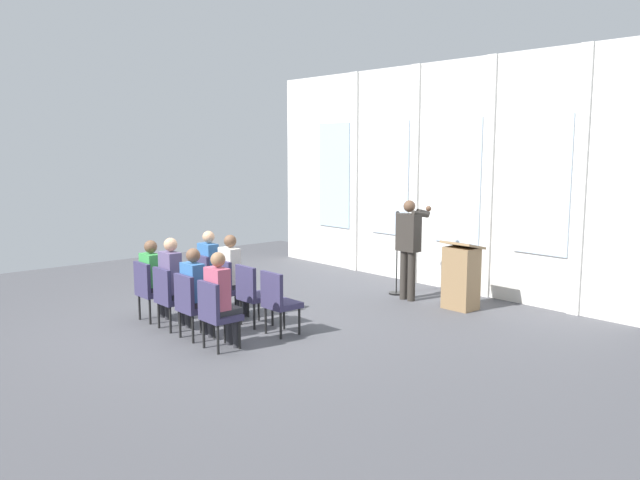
{
  "coord_description": "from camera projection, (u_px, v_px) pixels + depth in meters",
  "views": [
    {
      "loc": [
        8.16,
        -4.78,
        2.69
      ],
      "look_at": [
        0.22,
        2.17,
        1.18
      ],
      "focal_mm": 36.04,
      "sensor_mm": 36.0,
      "label": 1
    }
  ],
  "objects": [
    {
      "name": "mic_stand",
      "position": [
        397.0,
        276.0,
        11.89
      ],
      "size": [
        0.28,
        0.28,
        1.55
      ],
      "color": "black",
      "rests_on": "ground"
    },
    {
      "name": "audience_r1_c1",
      "position": [
        174.0,
        279.0,
        9.54
      ],
      "size": [
        0.36,
        0.39,
        1.38
      ],
      "color": "#2D2D33",
      "rests_on": "ground"
    },
    {
      "name": "lectern",
      "position": [
        461.0,
        277.0,
        10.76
      ],
      "size": [
        0.6,
        0.48,
        1.16
      ],
      "color": "#93724C",
      "rests_on": "ground"
    },
    {
      "name": "audience_r1_c2",
      "position": [
        196.0,
        288.0,
        9.07
      ],
      "size": [
        0.36,
        0.39,
        1.3
      ],
      "color": "#2D2D33",
      "rests_on": "ground"
    },
    {
      "name": "chair_r1_c1",
      "position": [
        169.0,
        295.0,
        9.52
      ],
      "size": [
        0.46,
        0.44,
        0.94
      ],
      "color": "black",
      "rests_on": "ground"
    },
    {
      "name": "chair_r1_c3",
      "position": [
        216.0,
        311.0,
        8.56
      ],
      "size": [
        0.46,
        0.44,
        0.94
      ],
      "color": "black",
      "rests_on": "ground"
    },
    {
      "name": "chair_r0_c1",
      "position": [
        228.0,
        285.0,
        10.2
      ],
      "size": [
        0.46,
        0.44,
        0.94
      ],
      "color": "black",
      "rests_on": "ground"
    },
    {
      "name": "chair_r0_c0",
      "position": [
        207.0,
        279.0,
        10.68
      ],
      "size": [
        0.46,
        0.44,
        0.94
      ],
      "color": "black",
      "rests_on": "ground"
    },
    {
      "name": "ground_plane",
      "position": [
        201.0,
        330.0,
        9.57
      ],
      "size": [
        13.27,
        13.27,
        0.0
      ],
      "primitive_type": "plane",
      "color": "#4C4C51"
    },
    {
      "name": "speaker",
      "position": [
        409.0,
        242.0,
        11.35
      ],
      "size": [
        0.51,
        0.69,
        1.79
      ],
      "color": "#332D28",
      "rests_on": "ground"
    },
    {
      "name": "chair_r0_c2",
      "position": [
        252.0,
        292.0,
        9.72
      ],
      "size": [
        0.46,
        0.44,
        0.94
      ],
      "color": "black",
      "rests_on": "ground"
    },
    {
      "name": "chair_r1_c0",
      "position": [
        149.0,
        288.0,
        10.0
      ],
      "size": [
        0.46,
        0.44,
        0.94
      ],
      "color": "black",
      "rests_on": "ground"
    },
    {
      "name": "rear_partition",
      "position": [
        426.0,
        176.0,
        12.56
      ],
      "size": [
        8.56,
        0.14,
        4.31
      ],
      "color": "silver",
      "rests_on": "ground"
    },
    {
      "name": "chair_r1_c2",
      "position": [
        191.0,
        302.0,
        9.04
      ],
      "size": [
        0.46,
        0.44,
        0.94
      ],
      "color": "black",
      "rests_on": "ground"
    },
    {
      "name": "audience_r0_c0",
      "position": [
        211.0,
        266.0,
        10.71
      ],
      "size": [
        0.36,
        0.39,
        1.34
      ],
      "color": "#2D2D33",
      "rests_on": "ground"
    },
    {
      "name": "audience_r1_c3",
      "position": [
        221.0,
        295.0,
        8.58
      ],
      "size": [
        0.36,
        0.39,
        1.33
      ],
      "color": "#2D2D33",
      "rests_on": "ground"
    },
    {
      "name": "chair_r0_c3",
      "position": [
        278.0,
        299.0,
        9.24
      ],
      "size": [
        0.46,
        0.44,
        0.94
      ],
      "color": "black",
      "rests_on": "ground"
    },
    {
      "name": "audience_r1_c0",
      "position": [
        154.0,
        276.0,
        10.03
      ],
      "size": [
        0.36,
        0.39,
        1.28
      ],
      "color": "#2D2D33",
      "rests_on": "ground"
    },
    {
      "name": "audience_r0_c1",
      "position": [
        232.0,
        271.0,
        10.22
      ],
      "size": [
        0.36,
        0.39,
        1.34
      ],
      "color": "#2D2D33",
      "rests_on": "ground"
    }
  ]
}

